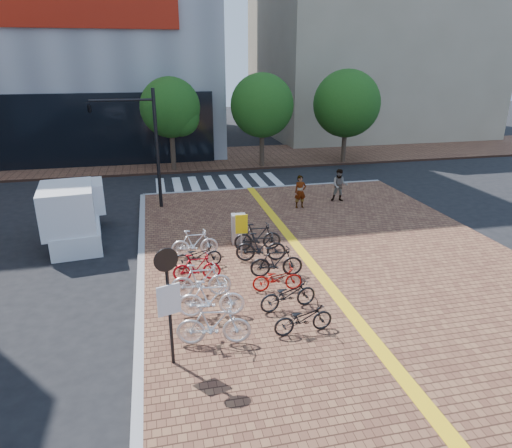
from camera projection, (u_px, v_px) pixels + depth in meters
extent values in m
plane|color=black|center=(268.00, 293.00, 14.72)|extent=(120.00, 120.00, 0.00)
cube|color=brown|center=(443.00, 376.00, 10.74)|extent=(14.00, 34.00, 0.15)
cube|color=yellow|center=(405.00, 380.00, 10.50)|extent=(0.40, 34.00, 0.01)
cube|color=gray|center=(137.00, 426.00, 9.28)|extent=(0.25, 34.00, 0.15)
cube|color=gray|center=(267.00, 188.00, 26.32)|extent=(14.00, 0.25, 0.15)
cube|color=brown|center=(199.00, 159.00, 33.94)|extent=(70.00, 8.00, 0.15)
cube|color=gray|center=(366.00, 38.00, 44.72)|extent=(20.00, 18.00, 18.00)
cube|color=silver|center=(160.00, 186.00, 26.93)|extent=(0.50, 4.00, 0.01)
cube|color=silver|center=(178.00, 185.00, 27.13)|extent=(0.50, 4.00, 0.01)
cube|color=silver|center=(194.00, 185.00, 27.34)|extent=(0.50, 4.00, 0.01)
cube|color=silver|center=(211.00, 184.00, 27.55)|extent=(0.50, 4.00, 0.01)
cube|color=silver|center=(227.00, 183.00, 27.76)|extent=(0.50, 4.00, 0.01)
cube|color=silver|center=(243.00, 182.00, 27.97)|extent=(0.50, 4.00, 0.01)
cube|color=silver|center=(259.00, 181.00, 28.17)|extent=(0.50, 4.00, 0.01)
cube|color=silver|center=(275.00, 180.00, 28.38)|extent=(0.50, 4.00, 0.01)
cylinder|color=#38281E|center=(173.00, 151.00, 29.85)|extent=(0.32, 0.32, 2.60)
sphere|color=#194714|center=(170.00, 107.00, 28.91)|extent=(3.80, 3.80, 3.80)
sphere|color=#194714|center=(181.00, 117.00, 28.96)|extent=(2.40, 2.40, 2.40)
cylinder|color=#38281E|center=(262.00, 147.00, 31.10)|extent=(0.32, 0.32, 2.60)
sphere|color=#194714|center=(262.00, 105.00, 30.16)|extent=(4.20, 4.20, 4.20)
sphere|color=#194714|center=(272.00, 115.00, 30.21)|extent=(2.40, 2.40, 2.40)
cylinder|color=#38281E|center=(344.00, 143.00, 32.35)|extent=(0.32, 0.32, 2.60)
sphere|color=#194714|center=(347.00, 104.00, 31.41)|extent=(4.60, 4.60, 4.60)
sphere|color=#194714|center=(356.00, 113.00, 31.46)|extent=(2.40, 2.40, 2.40)
imported|color=silver|center=(214.00, 325.00, 11.64)|extent=(1.98, 0.85, 1.15)
imported|color=white|center=(211.00, 299.00, 12.90)|extent=(1.96, 0.79, 1.14)
imported|color=silver|center=(201.00, 281.00, 13.97)|extent=(1.90, 0.65, 1.13)
imported|color=#A60B16|center=(197.00, 267.00, 15.05)|extent=(1.60, 0.52, 0.95)
imported|color=black|center=(198.00, 256.00, 16.03)|extent=(1.73, 0.70, 0.89)
imported|color=white|center=(195.00, 243.00, 16.91)|extent=(1.75, 0.52, 1.05)
imported|color=black|center=(303.00, 318.00, 12.18)|extent=(1.70, 0.71, 0.87)
imported|color=black|center=(288.00, 294.00, 13.35)|extent=(1.84, 0.89, 0.93)
imported|color=#A9110C|center=(277.00, 278.00, 14.43)|extent=(1.64, 0.69, 0.84)
imported|color=black|center=(276.00, 262.00, 15.32)|extent=(1.83, 0.67, 1.07)
imported|color=black|center=(261.00, 247.00, 16.50)|extent=(1.89, 0.82, 1.10)
imported|color=black|center=(258.00, 237.00, 17.45)|extent=(1.85, 0.65, 1.09)
imported|color=gray|center=(300.00, 192.00, 22.40)|extent=(0.61, 0.41, 1.63)
imported|color=#4C5260|center=(340.00, 185.00, 23.40)|extent=(0.99, 0.89, 1.69)
cube|color=#B8B8BD|center=(239.00, 229.00, 18.12)|extent=(0.58, 0.44, 1.20)
cylinder|color=#B7B7BC|center=(241.00, 236.00, 16.79)|extent=(0.07, 0.07, 1.61)
cube|color=yellow|center=(241.00, 224.00, 16.58)|extent=(0.45, 0.07, 0.71)
cylinder|color=black|center=(169.00, 308.00, 10.58)|extent=(0.10, 0.10, 3.02)
cylinder|color=black|center=(166.00, 260.00, 10.10)|extent=(0.55, 0.21, 0.56)
cube|color=silver|center=(169.00, 300.00, 10.44)|extent=(0.54, 0.20, 0.75)
cylinder|color=black|center=(157.00, 150.00, 21.84)|extent=(0.17, 0.17, 5.71)
cylinder|color=black|center=(121.00, 100.00, 20.74)|extent=(2.86, 0.11, 0.11)
imported|color=black|center=(89.00, 107.00, 20.54)|extent=(0.25, 1.18, 0.48)
cube|color=white|center=(77.00, 230.00, 18.85)|extent=(2.34, 4.54, 0.87)
cube|color=white|center=(74.00, 197.00, 19.60)|extent=(2.04, 2.04, 1.26)
cube|color=white|center=(73.00, 208.00, 17.75)|extent=(2.24, 2.92, 1.74)
cylinder|color=black|center=(58.00, 223.00, 20.00)|extent=(0.29, 0.70, 0.68)
cylinder|color=black|center=(54.00, 249.00, 17.25)|extent=(0.29, 0.70, 0.68)
cylinder|color=black|center=(97.00, 219.00, 20.51)|extent=(0.29, 0.70, 0.68)
cylinder|color=black|center=(99.00, 243.00, 17.77)|extent=(0.29, 0.70, 0.68)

